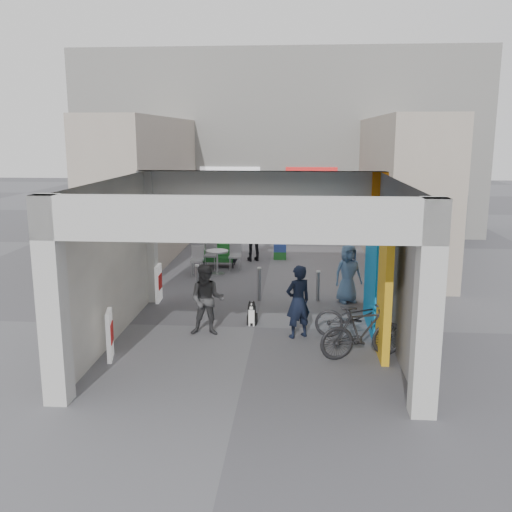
# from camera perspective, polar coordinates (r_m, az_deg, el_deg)

# --- Properties ---
(ground) EXTENTS (90.00, 90.00, 0.00)m
(ground) POSITION_cam_1_polar(r_m,az_deg,el_deg) (13.42, -0.10, -7.16)
(ground) COLOR #5B5B61
(ground) RESTS_ON ground
(arcade_canopy) EXTENTS (6.40, 6.45, 6.40)m
(arcade_canopy) POSITION_cam_1_polar(r_m,az_deg,el_deg) (12.00, 2.16, 1.91)
(arcade_canopy) COLOR #B3B2AE
(arcade_canopy) RESTS_ON ground
(far_building) EXTENTS (18.00, 4.08, 8.00)m
(far_building) POSITION_cam_1_polar(r_m,az_deg,el_deg) (26.64, 2.24, 11.15)
(far_building) COLOR white
(far_building) RESTS_ON ground
(plaza_bldg_left) EXTENTS (2.00, 9.00, 5.00)m
(plaza_bldg_left) POSITION_cam_1_polar(r_m,az_deg,el_deg) (20.95, -10.95, 6.60)
(plaza_bldg_left) COLOR #A99C8C
(plaza_bldg_left) RESTS_ON ground
(plaza_bldg_right) EXTENTS (2.00, 9.00, 5.00)m
(plaza_bldg_right) POSITION_cam_1_polar(r_m,az_deg,el_deg) (20.53, 14.25, 6.34)
(plaza_bldg_right) COLOR #A99C8C
(plaza_bldg_right) RESTS_ON ground
(bollard_left) EXTENTS (0.09, 0.09, 0.94)m
(bollard_left) POSITION_cam_1_polar(r_m,az_deg,el_deg) (15.61, -5.89, -2.64)
(bollard_left) COLOR gray
(bollard_left) RESTS_ON ground
(bollard_center) EXTENTS (0.09, 0.09, 0.90)m
(bollard_center) POSITION_cam_1_polar(r_m,az_deg,el_deg) (15.42, 0.33, -2.84)
(bollard_center) COLOR gray
(bollard_center) RESTS_ON ground
(bollard_right) EXTENTS (0.09, 0.09, 0.81)m
(bollard_right) POSITION_cam_1_polar(r_m,az_deg,el_deg) (15.48, 6.22, -3.02)
(bollard_right) COLOR gray
(bollard_right) RESTS_ON ground
(advert_board_near) EXTENTS (0.20, 0.55, 1.00)m
(advert_board_near) POSITION_cam_1_polar(r_m,az_deg,el_deg) (11.83, -14.41, -7.64)
(advert_board_near) COLOR silver
(advert_board_near) RESTS_ON ground
(advert_board_far) EXTENTS (0.12, 0.55, 1.00)m
(advert_board_far) POSITION_cam_1_polar(r_m,az_deg,el_deg) (15.54, -9.71, -2.69)
(advert_board_far) COLOR silver
(advert_board_far) RESTS_ON ground
(cafe_set) EXTENTS (1.53, 1.24, 0.93)m
(cafe_set) POSITION_cam_1_polar(r_m,az_deg,el_deg) (18.70, -4.14, -0.59)
(cafe_set) COLOR #A9AAAF
(cafe_set) RESTS_ON ground
(produce_stand) EXTENTS (1.18, 0.64, 0.78)m
(produce_stand) POSITION_cam_1_polar(r_m,az_deg,el_deg) (19.46, -3.68, -0.15)
(produce_stand) COLOR black
(produce_stand) RESTS_ON ground
(crate_stack) EXTENTS (0.46, 0.36, 0.56)m
(crate_stack) POSITION_cam_1_polar(r_m,az_deg,el_deg) (20.58, 2.41, 0.46)
(crate_stack) COLOR #185524
(crate_stack) RESTS_ON ground
(border_collie) EXTENTS (0.22, 0.44, 0.61)m
(border_collie) POSITION_cam_1_polar(r_m,az_deg,el_deg) (13.53, -0.41, -5.91)
(border_collie) COLOR black
(border_collie) RESTS_ON ground
(man_with_dog) EXTENTS (0.71, 0.64, 1.64)m
(man_with_dog) POSITION_cam_1_polar(r_m,az_deg,el_deg) (12.59, 4.23, -4.57)
(man_with_dog) COLOR black
(man_with_dog) RESTS_ON ground
(man_back_turned) EXTENTS (0.80, 0.63, 1.61)m
(man_back_turned) POSITION_cam_1_polar(r_m,az_deg,el_deg) (12.77, -4.92, -4.41)
(man_back_turned) COLOR #3B3C3E
(man_back_turned) RESTS_ON ground
(man_elderly) EXTENTS (0.89, 0.74, 1.57)m
(man_elderly) POSITION_cam_1_polar(r_m,az_deg,el_deg) (15.38, 9.19, -1.75)
(man_elderly) COLOR #587EAB
(man_elderly) RESTS_ON ground
(man_crates) EXTENTS (1.11, 0.74, 1.75)m
(man_crates) POSITION_cam_1_polar(r_m,az_deg,el_deg) (20.15, -0.20, 1.95)
(man_crates) COLOR black
(man_crates) RESTS_ON ground
(bicycle_front) EXTENTS (1.87, 0.72, 0.97)m
(bicycle_front) POSITION_cam_1_polar(r_m,az_deg,el_deg) (12.82, 10.08, -5.99)
(bicycle_front) COLOR black
(bicycle_front) RESTS_ON ground
(bicycle_rear) EXTENTS (1.88, 1.04, 1.09)m
(bicycle_rear) POSITION_cam_1_polar(r_m,az_deg,el_deg) (11.71, 10.65, -7.47)
(bicycle_rear) COLOR black
(bicycle_rear) RESTS_ON ground
(white_van) EXTENTS (3.99, 2.69, 1.26)m
(white_van) POSITION_cam_1_polar(r_m,az_deg,el_deg) (24.48, 8.11, 3.05)
(white_van) COLOR silver
(white_van) RESTS_ON ground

